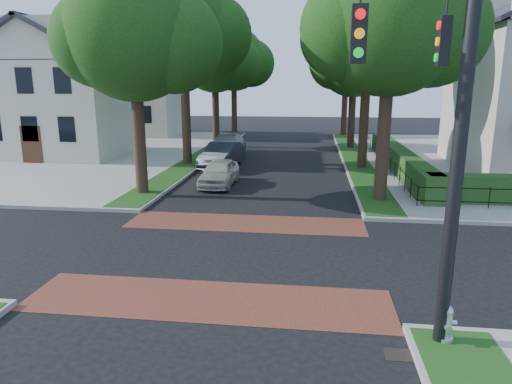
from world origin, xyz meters
TOP-DOWN VIEW (x-y plane):
  - ground at (0.00, 0.00)m, footprint 120.00×120.00m
  - sidewalk_nw at (-19.50, 19.00)m, footprint 30.00×30.00m
  - crosswalk_far at (0.00, 3.20)m, footprint 9.00×2.20m
  - crosswalk_near at (0.00, -3.20)m, footprint 9.00×2.20m
  - storm_drain at (4.30, -5.00)m, footprint 0.65×0.45m
  - grass_strip_ne at (5.40, 19.10)m, footprint 1.60×29.80m
  - grass_strip_nw at (-5.40, 19.10)m, footprint 1.60×29.80m
  - tree_right_near at (5.60, 7.24)m, footprint 7.75×6.67m
  - tree_right_mid at (5.61, 15.25)m, footprint 8.25×7.09m
  - tree_right_far at (5.60, 24.22)m, footprint 7.25×6.23m
  - tree_right_back at (5.60, 33.23)m, footprint 7.50×6.45m
  - tree_left_near at (-5.40, 7.23)m, footprint 7.50×6.45m
  - tree_left_mid at (-5.39, 15.24)m, footprint 8.00×6.88m
  - tree_left_far at (-5.40, 24.22)m, footprint 7.00×6.02m
  - tree_left_back at (-5.40, 33.24)m, footprint 7.75×6.66m
  - hedge_main_road at (7.70, 15.00)m, footprint 1.00×18.00m
  - fence_main_road at (6.90, 15.00)m, footprint 0.06×18.00m
  - house_left_near at (-15.49, 17.99)m, footprint 10.00×9.00m
  - house_left_far at (-15.49, 31.99)m, footprint 10.00×9.00m
  - traffic_signal at (4.89, -4.41)m, footprint 2.17×2.00m
  - parked_car_front at (-2.30, 9.56)m, footprint 1.70×4.06m
  - parked_car_middle at (-3.15, 14.64)m, footprint 2.26×5.02m
  - parked_car_rear at (-3.60, 18.77)m, footprint 2.38×5.62m
  - fire_hydrant at (5.20, -4.61)m, footprint 0.42×0.43m

SIDE VIEW (x-z plane):
  - ground at x=0.00m, z-range 0.00..0.00m
  - crosswalk_far at x=0.00m, z-range 0.00..0.01m
  - crosswalk_near at x=0.00m, z-range 0.00..0.01m
  - storm_drain at x=4.30m, z-range 0.00..0.01m
  - sidewalk_nw at x=-19.50m, z-range 0.00..0.15m
  - grass_strip_ne at x=5.40m, z-range 0.15..0.17m
  - grass_strip_nw at x=-5.40m, z-range 0.15..0.17m
  - fire_hydrant at x=5.20m, z-range 0.13..0.93m
  - fence_main_road at x=6.90m, z-range 0.15..1.05m
  - parked_car_front at x=-2.30m, z-range 0.00..1.38m
  - hedge_main_road at x=7.70m, z-range 0.15..1.35m
  - parked_car_middle at x=-3.15m, z-range 0.00..1.60m
  - parked_car_rear at x=-3.60m, z-range 0.00..1.62m
  - traffic_signal at x=4.89m, z-range 0.71..8.71m
  - house_left_near at x=-15.49m, z-range -0.03..10.11m
  - house_left_far at x=-15.49m, z-range -0.03..10.11m
  - tree_right_far at x=5.60m, z-range 2.04..11.78m
  - tree_left_far at x=-5.40m, z-range 2.19..12.05m
  - tree_right_back at x=5.60m, z-range 2.17..12.37m
  - tree_left_near at x=-5.40m, z-range 2.17..12.37m
  - tree_left_back at x=-5.40m, z-range 2.19..12.63m
  - tree_right_near at x=5.60m, z-range 2.30..12.96m
  - tree_right_mid at x=5.61m, z-range 2.38..13.60m
  - tree_left_mid at x=-5.39m, z-range 2.60..14.08m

